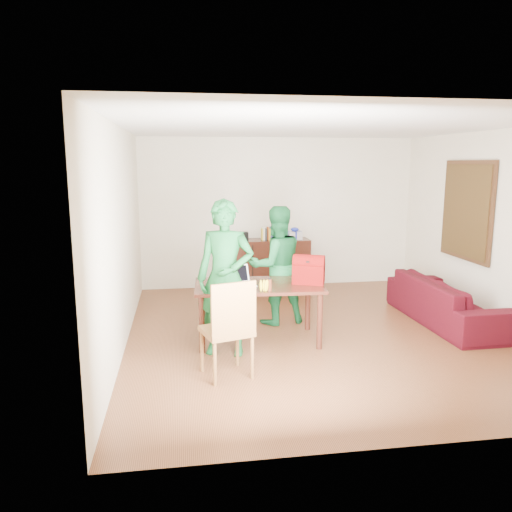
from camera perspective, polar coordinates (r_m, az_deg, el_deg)
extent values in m
cube|color=#442411|center=(6.84, 7.05, -9.15)|extent=(5.00, 5.50, 0.10)
cube|color=white|center=(6.46, 7.62, 14.94)|extent=(5.00, 5.50, 0.10)
cube|color=beige|center=(9.21, 2.55, 4.96)|extent=(5.00, 0.10, 2.70)
cube|color=beige|center=(3.93, 18.55, -3.19)|extent=(5.00, 0.10, 2.70)
cube|color=beige|center=(6.30, -15.60, 1.99)|extent=(0.10, 5.50, 2.70)
cube|color=beige|center=(7.60, 26.16, 2.71)|extent=(0.10, 5.50, 2.70)
cube|color=#3F2614|center=(8.12, 22.96, 4.80)|extent=(0.04, 1.28, 1.48)
cube|color=#4C3017|center=(8.10, 22.78, 4.81)|extent=(0.01, 1.18, 1.36)
cube|color=black|center=(9.02, 1.61, -0.93)|extent=(1.40, 0.45, 0.90)
cube|color=black|center=(8.86, -1.56, 2.27)|extent=(0.20, 0.14, 0.14)
cube|color=#BABBC4|center=(9.02, 4.44, 2.39)|extent=(0.24, 0.22, 0.14)
ellipsoid|color=#1A28A9|center=(9.01, 4.45, 3.06)|extent=(0.14, 0.14, 0.07)
cube|color=black|center=(6.30, 0.27, -3.41)|extent=(1.64, 0.98, 0.04)
cylinder|color=black|center=(6.03, -6.21, -7.82)|extent=(0.07, 0.07, 0.70)
cylinder|color=black|center=(6.17, 7.29, -7.41)|extent=(0.07, 0.07, 0.70)
cylinder|color=black|center=(6.73, -6.15, -5.86)|extent=(0.07, 0.07, 0.70)
cylinder|color=black|center=(6.86, 5.94, -5.54)|extent=(0.07, 0.07, 0.70)
cube|color=brown|center=(5.35, -3.41, -8.55)|extent=(0.60, 0.58, 0.06)
cube|color=brown|center=(5.07, -2.56, -6.08)|extent=(0.47, 0.17, 0.55)
imported|color=#125123|center=(5.85, -3.53, -2.53)|extent=(0.77, 0.61, 1.85)
imported|color=#145D2C|center=(7.01, 2.33, -1.07)|extent=(0.92, 0.78, 1.67)
cube|color=white|center=(6.20, -1.76, -3.37)|extent=(0.39, 0.32, 0.02)
cube|color=black|center=(6.17, -1.77, -2.26)|extent=(0.35, 0.17, 0.22)
cylinder|color=#562513|center=(5.96, 1.55, -3.24)|extent=(0.06, 0.06, 0.16)
cube|color=#690707|center=(6.34, 6.04, -1.86)|extent=(0.45, 0.36, 0.29)
imported|color=#390713|center=(7.64, 21.00, -4.80)|extent=(0.89, 2.18, 0.63)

